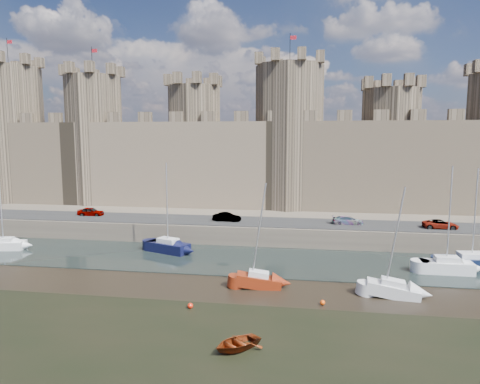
# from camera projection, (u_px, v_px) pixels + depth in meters

# --- Properties ---
(ground) EXTENTS (160.00, 160.00, 0.00)m
(ground) POSITION_uv_depth(u_px,v_px,m) (216.00, 376.00, 25.24)
(ground) COLOR black
(ground) RESTS_ON ground
(water_channel) EXTENTS (160.00, 12.00, 0.08)m
(water_channel) POSITION_uv_depth(u_px,v_px,m) (260.00, 261.00, 48.75)
(water_channel) COLOR black
(water_channel) RESTS_ON ground
(quay) EXTENTS (160.00, 60.00, 2.50)m
(quay) POSITION_uv_depth(u_px,v_px,m) (280.00, 203.00, 83.87)
(quay) COLOR #4C443A
(quay) RESTS_ON ground
(road) EXTENTS (160.00, 7.00, 0.10)m
(road) POSITION_uv_depth(u_px,v_px,m) (268.00, 222.00, 58.23)
(road) COLOR black
(road) RESTS_ON quay
(castle) EXTENTS (108.50, 11.00, 29.00)m
(castle) POSITION_uv_depth(u_px,v_px,m) (273.00, 151.00, 70.88)
(castle) COLOR #42382B
(castle) RESTS_ON quay
(car_0) EXTENTS (3.84, 1.66, 1.29)m
(car_0) POSITION_uv_depth(u_px,v_px,m) (91.00, 212.00, 62.85)
(car_0) COLOR gray
(car_0) RESTS_ON quay
(car_1) EXTENTS (3.93, 1.68, 1.26)m
(car_1) POSITION_uv_depth(u_px,v_px,m) (227.00, 217.00, 58.63)
(car_1) COLOR gray
(car_1) RESTS_ON quay
(car_2) EXTENTS (4.12, 1.89, 1.17)m
(car_2) POSITION_uv_depth(u_px,v_px,m) (348.00, 220.00, 56.63)
(car_2) COLOR gray
(car_2) RESTS_ON quay
(car_3) EXTENTS (4.30, 2.03, 1.19)m
(car_3) POSITION_uv_depth(u_px,v_px,m) (440.00, 224.00, 53.96)
(car_3) COLOR gray
(car_3) RESTS_ON quay
(sailboat_0) EXTENTS (5.29, 2.79, 9.40)m
(sailboat_0) POSITION_uv_depth(u_px,v_px,m) (4.00, 244.00, 53.47)
(sailboat_0) COLOR silver
(sailboat_0) RESTS_ON ground
(sailboat_1) EXTENTS (5.85, 3.92, 10.92)m
(sailboat_1) POSITION_uv_depth(u_px,v_px,m) (168.00, 246.00, 52.19)
(sailboat_1) COLOR black
(sailboat_1) RESTS_ON ground
(sailboat_2) EXTENTS (5.15, 2.04, 11.08)m
(sailboat_2) POSITION_uv_depth(u_px,v_px,m) (446.00, 265.00, 44.20)
(sailboat_2) COLOR silver
(sailboat_2) RESTS_ON ground
(sailboat_3) EXTENTS (6.30, 2.89, 10.73)m
(sailboat_3) POSITION_uv_depth(u_px,v_px,m) (472.00, 261.00, 45.80)
(sailboat_3) COLOR black
(sailboat_3) RESTS_ON ground
(sailboat_4) EXTENTS (4.37, 2.01, 9.92)m
(sailboat_4) POSITION_uv_depth(u_px,v_px,m) (259.00, 280.00, 40.11)
(sailboat_4) COLOR maroon
(sailboat_4) RESTS_ON ground
(sailboat_5) EXTENTS (4.73, 2.27, 9.84)m
(sailboat_5) POSITION_uv_depth(u_px,v_px,m) (393.00, 289.00, 37.78)
(sailboat_5) COLOR silver
(sailboat_5) RESTS_ON ground
(dinghy_4) EXTENTS (4.22, 4.34, 0.73)m
(dinghy_4) POSITION_uv_depth(u_px,v_px,m) (237.00, 344.00, 28.42)
(dinghy_4) COLOR #65220B
(dinghy_4) RESTS_ON ground
(buoy_1) EXTENTS (0.46, 0.46, 0.46)m
(buoy_1) POSITION_uv_depth(u_px,v_px,m) (190.00, 306.00, 35.24)
(buoy_1) COLOR #FB230B
(buoy_1) RESTS_ON ground
(buoy_3) EXTENTS (0.43, 0.43, 0.43)m
(buoy_3) POSITION_uv_depth(u_px,v_px,m) (323.00, 303.00, 35.95)
(buoy_3) COLOR #FF4D0B
(buoy_3) RESTS_ON ground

